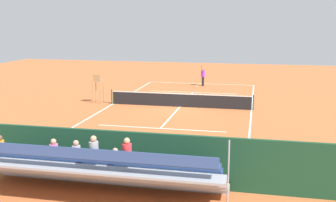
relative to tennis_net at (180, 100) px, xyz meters
The scene contains 11 objects.
ground_plane 0.50m from the tennis_net, ahead, with size 60.00×60.00×0.00m, color #BC6033.
court_line_markings 0.50m from the tennis_net, 90.00° to the right, with size 10.10×22.20×0.01m.
tennis_net is the anchor object (origin of this frame).
backdrop_wall 14.01m from the tennis_net, 90.00° to the left, with size 18.00×0.16×2.00m, color #194228.
bleacher_stand 15.38m from the tennis_net, 89.73° to the left, with size 9.06×2.40×2.48m.
umpire_chair 6.25m from the tennis_net, ahead, with size 0.67×0.67×2.14m.
courtside_bench 13.41m from the tennis_net, 98.38° to the left, with size 1.80×0.40×0.93m.
equipment_bag 13.40m from the tennis_net, 90.66° to the left, with size 0.90×0.36×0.36m, color #334C8C.
tennis_player 9.67m from the tennis_net, 92.12° to the right, with size 0.45×0.56×1.93m.
tennis_racket 9.49m from the tennis_net, 88.61° to the right, with size 0.44×0.57×0.03m.
tennis_ball_near 6.89m from the tennis_net, 108.04° to the right, with size 0.07×0.07×0.07m, color #CCDB33.
Camera 1 is at (-5.29, 28.33, 6.15)m, focal length 44.34 mm.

